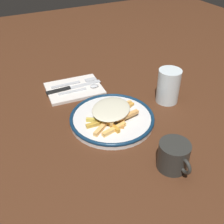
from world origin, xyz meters
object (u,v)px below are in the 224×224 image
object	(u,v)px
knife	(69,88)
water_glass	(168,86)
fork	(75,83)
spoon	(86,88)
plate	(112,118)
fries_heap	(112,112)
napkin	(74,89)
coffee_mug	(174,156)

from	to	relation	value
knife	water_glass	size ratio (longest dim) A/B	1.78
fork	spoon	bearing A→B (deg)	21.57
plate	spoon	bearing A→B (deg)	-178.56
plate	spoon	world-z (taller)	plate
spoon	fries_heap	bearing A→B (deg)	1.07
knife	napkin	bearing A→B (deg)	89.66
fries_heap	spoon	distance (m)	0.20
fries_heap	napkin	world-z (taller)	fries_heap
fries_heap	fork	xyz separation A→B (m)	(-0.26, -0.03, -0.02)
napkin	water_glass	distance (m)	0.34
fries_heap	spoon	size ratio (longest dim) A/B	1.24
plate	napkin	size ratio (longest dim) A/B	1.34
plate	knife	bearing A→B (deg)	-165.80
fork	knife	size ratio (longest dim) A/B	0.84
fork	coffee_mug	distance (m)	0.51
napkin	knife	distance (m)	0.02
plate	fork	xyz separation A→B (m)	(-0.26, -0.03, 0.00)
plate	water_glass	world-z (taller)	water_glass
spoon	coffee_mug	size ratio (longest dim) A/B	1.46
napkin	coffee_mug	size ratio (longest dim) A/B	1.90
plate	fork	world-z (taller)	plate
knife	coffee_mug	xyz separation A→B (m)	(0.47, 0.11, 0.02)
fries_heap	spoon	world-z (taller)	fries_heap
knife	spoon	bearing A→B (deg)	60.85
napkin	water_glass	size ratio (longest dim) A/B	1.68
fork	knife	bearing A→B (deg)	-48.70
plate	napkin	xyz separation A→B (m)	(-0.23, -0.04, -0.01)
napkin	knife	xyz separation A→B (m)	(-0.00, -0.02, 0.01)
fork	knife	distance (m)	0.04
spoon	coffee_mug	world-z (taller)	coffee_mug
spoon	napkin	bearing A→B (deg)	-130.60
napkin	knife	size ratio (longest dim) A/B	0.95
water_glass	plate	bearing A→B (deg)	-85.16
fork	water_glass	bearing A→B (deg)	46.30
plate	napkin	world-z (taller)	plate
knife	fork	bearing A→B (deg)	131.30
spoon	water_glass	bearing A→B (deg)	51.33
plate	coffee_mug	world-z (taller)	coffee_mug
plate	water_glass	xyz separation A→B (m)	(-0.02, 0.22, 0.05)
spoon	coffee_mug	xyz separation A→B (m)	(0.44, 0.06, 0.02)
plate	fork	distance (m)	0.26
fries_heap	spoon	xyz separation A→B (m)	(-0.20, -0.00, -0.02)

